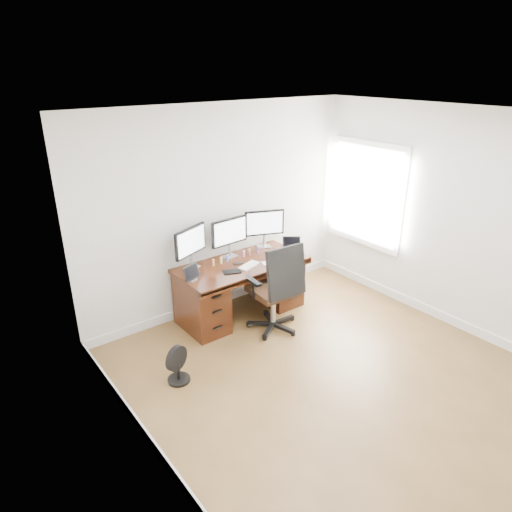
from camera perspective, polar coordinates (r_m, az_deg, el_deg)
ground at (r=5.09m, az=10.68°, el=-15.25°), size 4.50×4.50×0.00m
back_wall at (r=6.00m, az=-4.38°, el=5.75°), size 4.00×0.10×2.70m
right_wall at (r=6.03m, az=23.87°, el=3.93°), size 0.10×4.50×2.70m
desk at (r=6.03m, az=-1.91°, el=-3.83°), size 1.70×0.80×0.75m
office_chair at (r=5.68m, az=2.50°, el=-5.82°), size 0.68×0.66×1.18m
floor_fan at (r=4.98m, az=-9.75°, el=-13.29°), size 0.28×0.24×0.42m
monitor_left at (r=5.66m, az=-8.19°, el=1.66°), size 0.52×0.24×0.53m
monitor_center at (r=5.94m, az=-3.34°, el=2.91°), size 0.55×0.15×0.53m
monitor_right at (r=6.26m, az=1.06°, el=4.02°), size 0.52×0.24×0.53m
tablet_left at (r=5.42m, az=-7.99°, el=-2.19°), size 0.25×0.15×0.19m
tablet_right at (r=6.26m, az=4.51°, el=1.50°), size 0.23×0.20×0.19m
keyboard at (r=5.77m, az=-0.87°, el=-1.19°), size 0.33×0.22×0.01m
trackpad at (r=5.84m, az=1.41°, el=-0.92°), size 0.17×0.17×0.01m
drawing_tablet at (r=5.62m, az=-3.03°, el=-1.95°), size 0.25×0.20×0.01m
phone at (r=5.84m, az=-2.27°, el=-0.94°), size 0.12×0.08×0.01m
figurine_orange at (r=5.78m, az=-5.36°, el=-0.75°), size 0.04×0.04×0.10m
figurine_yellow at (r=5.84m, az=-4.38°, el=-0.47°), size 0.04×0.04×0.10m
figurine_blue at (r=5.89m, az=-3.63°, el=-0.25°), size 0.04×0.04×0.10m
figurine_pink at (r=6.02m, az=-1.54°, el=0.35°), size 0.04×0.04×0.10m
figurine_brown at (r=6.07m, az=-0.85°, el=0.55°), size 0.04×0.04×0.10m
figurine_purple at (r=6.16m, az=0.26°, el=0.87°), size 0.04×0.04×0.10m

